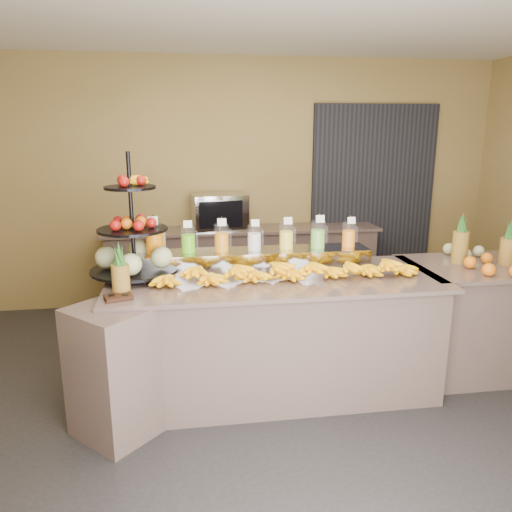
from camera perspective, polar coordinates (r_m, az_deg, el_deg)
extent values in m
plane|color=black|center=(3.88, 2.95, -17.02)|extent=(6.00, 6.00, 0.00)
cube|color=olive|center=(5.83, -1.86, 8.23)|extent=(6.00, 0.02, 2.80)
cube|color=black|center=(6.20, 13.16, 6.37)|extent=(1.50, 0.06, 2.20)
cube|color=gray|center=(3.93, 2.15, -9.16)|extent=(2.40, 0.90, 0.90)
cube|color=gray|center=(3.77, 2.21, -2.67)|extent=(2.50, 1.00, 0.03)
cube|color=gray|center=(3.54, -15.62, -12.50)|extent=(0.71, 0.71, 0.90)
cube|color=gray|center=(4.63, 23.21, -6.69)|extent=(1.00, 0.80, 0.90)
cube|color=gray|center=(4.49, 23.78, -1.13)|extent=(1.08, 0.88, 0.03)
cube|color=gray|center=(5.75, -1.47, -1.50)|extent=(3.00, 0.50, 0.90)
cube|color=gray|center=(5.64, -1.50, 3.05)|extent=(3.10, 0.55, 0.03)
cube|color=gray|center=(3.99, -0.20, -0.35)|extent=(1.85, 0.30, 0.15)
cylinder|color=silver|center=(3.92, -11.57, 1.95)|extent=(0.13, 0.13, 0.24)
cylinder|color=orange|center=(3.92, -11.55, 1.42)|extent=(0.12, 0.12, 0.16)
cylinder|color=gray|center=(3.92, -11.84, 2.74)|extent=(0.01, 0.01, 0.28)
cube|color=white|center=(3.83, -11.73, 3.97)|extent=(0.08, 0.02, 0.06)
cylinder|color=silver|center=(3.91, -7.76, 1.88)|extent=(0.11, 0.11, 0.21)
cylinder|color=#52B60E|center=(3.92, -7.74, 1.41)|extent=(0.10, 0.10, 0.14)
cylinder|color=gray|center=(3.91, -7.99, 2.57)|extent=(0.01, 0.01, 0.24)
cube|color=white|center=(3.84, -7.81, 3.63)|extent=(0.07, 0.02, 0.06)
cylinder|color=silver|center=(3.92, -3.96, 2.07)|extent=(0.12, 0.12, 0.21)
cylinder|color=orange|center=(3.93, -3.95, 1.58)|extent=(0.11, 0.11, 0.15)
cylinder|color=gray|center=(3.92, -4.20, 2.78)|extent=(0.01, 0.01, 0.25)
cube|color=white|center=(3.85, -3.93, 3.88)|extent=(0.07, 0.02, 0.06)
cylinder|color=silver|center=(3.95, -0.20, 2.11)|extent=(0.11, 0.11, 0.20)
cylinder|color=silver|center=(3.96, -0.20, 1.66)|extent=(0.10, 0.10, 0.14)
cylinder|color=gray|center=(3.95, -0.42, 2.78)|extent=(0.01, 0.01, 0.24)
cube|color=white|center=(3.88, -0.09, 3.80)|extent=(0.06, 0.02, 0.05)
cylinder|color=silver|center=(4.00, 3.49, 2.29)|extent=(0.11, 0.11, 0.21)
cylinder|color=yellow|center=(4.01, 3.48, 1.82)|extent=(0.11, 0.11, 0.14)
cylinder|color=gray|center=(4.00, 3.27, 2.98)|extent=(0.01, 0.01, 0.25)
cube|color=white|center=(3.92, 3.68, 4.04)|extent=(0.07, 0.02, 0.06)
cylinder|color=silver|center=(4.06, 7.08, 2.44)|extent=(0.12, 0.12, 0.22)
cylinder|color=#69B340|center=(4.07, 7.07, 1.96)|extent=(0.11, 0.11, 0.15)
cylinder|color=gray|center=(4.06, 6.86, 3.15)|extent=(0.01, 0.01, 0.26)
cube|color=white|center=(3.98, 7.35, 4.23)|extent=(0.07, 0.02, 0.06)
cylinder|color=silver|center=(4.14, 10.55, 2.41)|extent=(0.11, 0.11, 0.20)
cylinder|color=orange|center=(4.15, 10.53, 1.98)|extent=(0.10, 0.10, 0.14)
cylinder|color=gray|center=(4.13, 10.36, 3.05)|extent=(0.01, 0.01, 0.24)
cube|color=white|center=(4.07, 10.86, 4.02)|extent=(0.06, 0.02, 0.05)
ellipsoid|color=yellow|center=(3.64, -9.91, -2.42)|extent=(0.25, 0.18, 0.10)
ellipsoid|color=yellow|center=(3.65, -5.21, -2.24)|extent=(0.25, 0.18, 0.10)
ellipsoid|color=yellow|center=(3.67, -0.54, -2.05)|extent=(0.25, 0.18, 0.10)
ellipsoid|color=yellow|center=(3.73, 4.02, -1.85)|extent=(0.25, 0.18, 0.10)
ellipsoid|color=yellow|center=(3.80, 8.42, -1.64)|extent=(0.25, 0.18, 0.10)
ellipsoid|color=yellow|center=(3.90, 12.63, -1.44)|extent=(0.25, 0.18, 0.10)
ellipsoid|color=yellow|center=(4.02, 16.62, -1.24)|extent=(0.25, 0.18, 0.10)
ellipsoid|color=yellow|center=(3.62, -7.12, -1.22)|extent=(0.21, 0.16, 0.09)
ellipsoid|color=yellow|center=(3.64, -2.60, -1.05)|extent=(0.21, 0.16, 0.09)
ellipsoid|color=yellow|center=(3.68, 1.85, -0.87)|extent=(0.21, 0.16, 0.09)
ellipsoid|color=yellow|center=(3.74, 6.18, -0.69)|extent=(0.21, 0.16, 0.09)
ellipsoid|color=yellow|center=(3.82, 10.35, -0.52)|extent=(0.21, 0.16, 0.09)
ellipsoid|color=yellow|center=(3.92, 14.32, -0.35)|extent=(0.21, 0.16, 0.09)
cylinder|color=black|center=(3.80, -14.03, 4.50)|extent=(0.04, 0.04, 0.93)
cylinder|color=black|center=(3.89, -13.67, -1.52)|extent=(0.79, 0.79, 0.02)
cylinder|color=black|center=(3.82, -13.94, 2.97)|extent=(0.62, 0.62, 0.02)
cylinder|color=black|center=(3.77, -14.22, 7.60)|extent=(0.45, 0.45, 0.02)
sphere|color=#B4BA80|center=(3.85, -10.68, -0.01)|extent=(0.18, 0.18, 0.18)
sphere|color=maroon|center=(3.80, -11.80, 3.82)|extent=(0.08, 0.08, 0.08)
sphere|color=orange|center=(3.89, -15.23, -0.77)|extent=(0.09, 0.09, 0.09)
cube|color=black|center=(3.41, -15.45, -4.56)|extent=(0.21, 0.18, 0.03)
cylinder|color=brown|center=(3.49, -15.19, -2.59)|extent=(0.12, 0.12, 0.20)
cone|color=#1E501A|center=(3.44, -15.39, 0.32)|extent=(0.06, 0.06, 0.16)
cylinder|color=brown|center=(4.08, -11.33, 0.71)|extent=(0.16, 0.16, 0.29)
cone|color=#1E501A|center=(4.04, -11.49, 3.83)|extent=(0.08, 0.08, 0.16)
cylinder|color=brown|center=(4.48, 22.27, 0.94)|extent=(0.14, 0.14, 0.26)
cylinder|color=brown|center=(4.60, 26.83, 0.49)|extent=(0.13, 0.13, 0.22)
ellipsoid|color=orange|center=(4.37, 25.85, -0.88)|extent=(0.40, 0.26, 0.10)
cube|color=gray|center=(5.58, -4.21, 5.09)|extent=(0.63, 0.47, 0.39)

